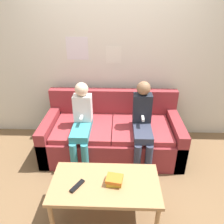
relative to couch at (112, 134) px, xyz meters
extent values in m
plane|color=brown|center=(0.00, -0.58, -0.27)|extent=(10.00, 10.00, 0.00)
cube|color=silver|center=(0.00, 0.55, 1.03)|extent=(8.00, 0.06, 2.60)
cube|color=silver|center=(-0.52, 0.51, 1.11)|extent=(0.31, 0.00, 0.32)
cube|color=white|center=(0.00, 0.51, 1.02)|extent=(0.22, 0.00, 0.24)
cube|color=maroon|center=(0.00, -0.04, -0.08)|extent=(1.90, 0.91, 0.39)
cube|color=maroon|center=(0.00, 0.35, 0.34)|extent=(1.90, 0.14, 0.44)
cube|color=maroon|center=(-0.88, -0.04, 0.00)|extent=(0.14, 0.91, 0.55)
cube|color=maroon|center=(0.88, -0.04, 0.00)|extent=(0.14, 0.91, 0.55)
cube|color=#A1343A|center=(-0.40, -0.08, 0.15)|extent=(0.79, 0.75, 0.07)
cube|color=#A1343A|center=(0.40, -0.08, 0.15)|extent=(0.79, 0.75, 0.07)
cube|color=#AD7F51|center=(-0.03, -1.12, 0.17)|extent=(1.04, 0.55, 0.04)
cylinder|color=#AD7F51|center=(-0.51, -1.36, -0.06)|extent=(0.04, 0.04, 0.42)
cylinder|color=#AD7F51|center=(0.45, -1.36, -0.06)|extent=(0.04, 0.04, 0.42)
cylinder|color=#AD7F51|center=(-0.51, -0.89, -0.06)|extent=(0.04, 0.04, 0.42)
cylinder|color=#AD7F51|center=(0.45, -0.89, -0.06)|extent=(0.04, 0.04, 0.42)
cylinder|color=teal|center=(-0.46, -0.53, -0.04)|extent=(0.09, 0.09, 0.46)
cylinder|color=teal|center=(-0.32, -0.53, -0.04)|extent=(0.09, 0.09, 0.46)
cube|color=teal|center=(-0.39, -0.24, 0.23)|extent=(0.23, 0.56, 0.09)
cube|color=white|center=(-0.39, -0.07, 0.46)|extent=(0.24, 0.16, 0.36)
sphere|color=beige|center=(-0.39, -0.07, 0.72)|extent=(0.18, 0.18, 0.18)
cube|color=white|center=(-0.39, -0.22, 0.39)|extent=(0.03, 0.12, 0.03)
cylinder|color=#33384C|center=(0.33, -0.53, -0.04)|extent=(0.09, 0.09, 0.46)
cylinder|color=#33384C|center=(0.47, -0.53, -0.04)|extent=(0.09, 0.09, 0.46)
cube|color=#33384C|center=(0.40, -0.24, 0.23)|extent=(0.23, 0.56, 0.09)
cube|color=#1E232D|center=(0.40, -0.07, 0.47)|extent=(0.24, 0.16, 0.38)
sphere|color=#8C6647|center=(0.40, -0.07, 0.74)|extent=(0.18, 0.18, 0.18)
cube|color=white|center=(0.40, -0.22, 0.39)|extent=(0.03, 0.12, 0.03)
cube|color=black|center=(-0.29, -1.19, 0.20)|extent=(0.12, 0.17, 0.02)
cube|color=gold|center=(0.05, -1.11, 0.21)|extent=(0.15, 0.15, 0.04)
cube|color=orange|center=(0.06, -1.13, 0.24)|extent=(0.17, 0.15, 0.03)
camera|label=1|loc=(0.09, -2.65, 1.74)|focal=35.00mm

